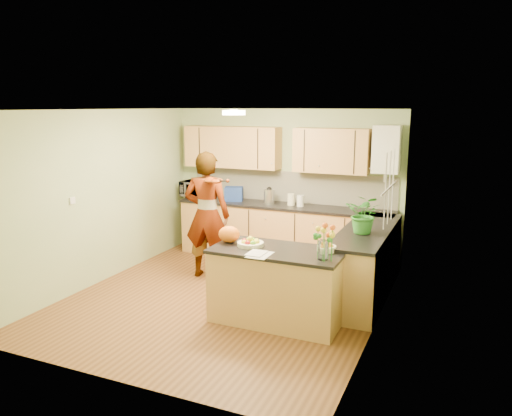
% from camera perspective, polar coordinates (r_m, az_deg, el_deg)
% --- Properties ---
extents(floor, '(4.50, 4.50, 0.00)m').
position_cam_1_polar(floor, '(6.84, -3.48, -10.27)').
color(floor, brown).
rests_on(floor, ground).
extents(ceiling, '(4.00, 4.50, 0.02)m').
position_cam_1_polar(ceiling, '(6.35, -3.77, 11.15)').
color(ceiling, white).
rests_on(ceiling, wall_back).
extents(wall_back, '(4.00, 0.02, 2.50)m').
position_cam_1_polar(wall_back, '(8.51, 3.28, 2.83)').
color(wall_back, '#94AE7C').
rests_on(wall_back, floor).
extents(wall_front, '(4.00, 0.02, 2.50)m').
position_cam_1_polar(wall_front, '(4.65, -16.35, -5.09)').
color(wall_front, '#94AE7C').
rests_on(wall_front, floor).
extents(wall_left, '(0.02, 4.50, 2.50)m').
position_cam_1_polar(wall_left, '(7.59, -17.20, 1.24)').
color(wall_left, '#94AE7C').
rests_on(wall_left, floor).
extents(wall_right, '(0.02, 4.50, 2.50)m').
position_cam_1_polar(wall_right, '(5.87, 14.07, -1.53)').
color(wall_right, '#94AE7C').
rests_on(wall_right, floor).
extents(back_counter, '(3.64, 0.62, 0.94)m').
position_cam_1_polar(back_counter, '(8.36, 3.15, -2.79)').
color(back_counter, tan).
rests_on(back_counter, floor).
extents(right_counter, '(0.62, 2.24, 0.94)m').
position_cam_1_polar(right_counter, '(6.93, 12.48, -6.12)').
color(right_counter, tan).
rests_on(right_counter, floor).
extents(splashback, '(3.60, 0.02, 0.52)m').
position_cam_1_polar(splashback, '(8.47, 3.87, 2.44)').
color(splashback, white).
rests_on(splashback, back_counter).
extents(upper_cabinets, '(3.20, 0.34, 0.70)m').
position_cam_1_polar(upper_cabinets, '(8.35, 1.78, 6.82)').
color(upper_cabinets, tan).
rests_on(upper_cabinets, wall_back).
extents(boiler, '(0.40, 0.30, 0.86)m').
position_cam_1_polar(boiler, '(7.86, 14.70, 6.49)').
color(boiler, white).
rests_on(boiler, wall_back).
extents(window_right, '(0.01, 1.30, 1.05)m').
position_cam_1_polar(window_right, '(6.39, 15.04, 2.23)').
color(window_right, white).
rests_on(window_right, wall_right).
extents(light_switch, '(0.02, 0.09, 0.09)m').
position_cam_1_polar(light_switch, '(7.13, -20.25, 0.81)').
color(light_switch, white).
rests_on(light_switch, wall_left).
extents(ceiling_lamp, '(0.30, 0.30, 0.07)m').
position_cam_1_polar(ceiling_lamp, '(6.62, -2.55, 10.85)').
color(ceiling_lamp, '#FFEABF').
rests_on(ceiling_lamp, ceiling).
extents(peninsula_island, '(1.56, 0.80, 0.89)m').
position_cam_1_polar(peninsula_island, '(6.03, 2.45, -8.80)').
color(peninsula_island, tan).
rests_on(peninsula_island, floor).
extents(fruit_dish, '(0.32, 0.32, 0.11)m').
position_cam_1_polar(fruit_dish, '(6.00, -0.64, -3.94)').
color(fruit_dish, '#EFE6BF').
rests_on(fruit_dish, peninsula_island).
extents(orange_bowl, '(0.22, 0.22, 0.13)m').
position_cam_1_polar(orange_bowl, '(5.84, 8.07, -4.39)').
color(orange_bowl, '#EFE6BF').
rests_on(orange_bowl, peninsula_island).
extents(flower_vase, '(0.26, 0.26, 0.47)m').
position_cam_1_polar(flower_vase, '(5.46, 7.73, -2.71)').
color(flower_vase, silver).
rests_on(flower_vase, peninsula_island).
extents(orange_bag, '(0.31, 0.27, 0.20)m').
position_cam_1_polar(orange_bag, '(6.16, -3.09, -3.01)').
color(orange_bag, orange).
rests_on(orange_bag, peninsula_island).
extents(papers, '(0.24, 0.32, 0.01)m').
position_cam_1_polar(papers, '(5.65, 0.44, -5.35)').
color(papers, silver).
rests_on(papers, peninsula_island).
extents(violinist, '(0.76, 0.56, 1.90)m').
position_cam_1_polar(violinist, '(7.45, -5.61, -0.81)').
color(violinist, tan).
rests_on(violinist, floor).
extents(violin, '(0.71, 0.62, 0.18)m').
position_cam_1_polar(violin, '(7.07, -5.15, 3.21)').
color(violin, '#581C05').
rests_on(violin, violinist).
extents(microwave, '(0.55, 0.39, 0.29)m').
position_cam_1_polar(microwave, '(8.97, -6.86, 2.14)').
color(microwave, white).
rests_on(microwave, back_counter).
extents(blue_box, '(0.35, 0.30, 0.24)m').
position_cam_1_polar(blue_box, '(8.59, -2.54, 1.63)').
color(blue_box, navy).
rests_on(blue_box, back_counter).
extents(kettle, '(0.18, 0.18, 0.33)m').
position_cam_1_polar(kettle, '(8.31, 1.51, 1.41)').
color(kettle, silver).
rests_on(kettle, back_counter).
extents(jar_cream, '(0.12, 0.12, 0.19)m').
position_cam_1_polar(jar_cream, '(8.21, 4.04, 0.97)').
color(jar_cream, '#EFE6BF').
rests_on(jar_cream, back_counter).
extents(jar_white, '(0.16, 0.16, 0.18)m').
position_cam_1_polar(jar_white, '(8.13, 5.10, 0.82)').
color(jar_white, white).
rests_on(jar_white, back_counter).
extents(potted_plant, '(0.50, 0.44, 0.51)m').
position_cam_1_polar(potted_plant, '(6.50, 12.32, -0.68)').
color(potted_plant, '#2F7E2A').
rests_on(potted_plant, right_counter).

